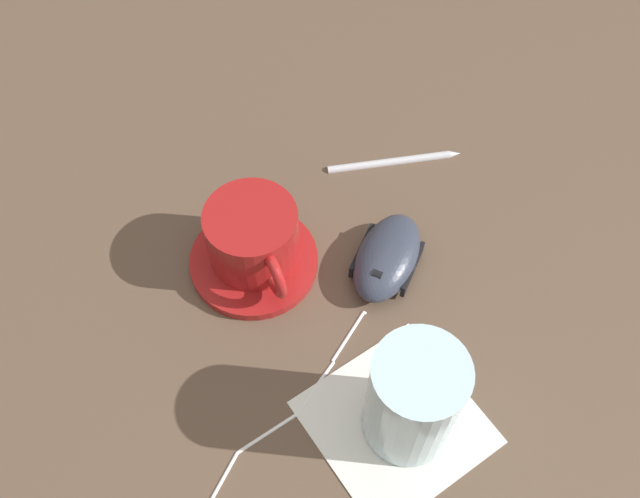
{
  "coord_description": "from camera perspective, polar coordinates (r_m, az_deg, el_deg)",
  "views": [
    {
      "loc": [
        -0.17,
        -0.23,
        0.6
      ],
      "look_at": [
        0.01,
        0.08,
        0.03
      ],
      "focal_mm": 40.0,
      "sensor_mm": 36.0,
      "label": 1
    }
  ],
  "objects": [
    {
      "name": "pen",
      "position": [
        0.78,
        5.93,
        7.15
      ],
      "size": [
        0.14,
        0.06,
        0.01
      ],
      "color": "silver",
      "rests_on": "ground"
    },
    {
      "name": "coffee_cup",
      "position": [
        0.67,
        -5.36,
        0.98
      ],
      "size": [
        0.09,
        0.12,
        0.06
      ],
      "color": "maroon",
      "rests_on": "saucer"
    },
    {
      "name": "ground_plane",
      "position": [
        0.67,
        2.94,
        -6.64
      ],
      "size": [
        3.0,
        3.0,
        0.0
      ],
      "primitive_type": "plane",
      "color": "brown"
    },
    {
      "name": "saucer",
      "position": [
        0.7,
        -5.3,
        -0.97
      ],
      "size": [
        0.13,
        0.13,
        0.01
      ],
      "primitive_type": "cylinder",
      "color": "maroon",
      "rests_on": "ground"
    },
    {
      "name": "drinking_glass",
      "position": [
        0.58,
        7.51,
        -11.82
      ],
      "size": [
        0.08,
        0.08,
        0.12
      ],
      "primitive_type": "cylinder",
      "color": "silver",
      "rests_on": "napkin_under_glass"
    },
    {
      "name": "napkin_under_glass",
      "position": [
        0.64,
        6.07,
        -13.59
      ],
      "size": [
        0.15,
        0.15,
        0.0
      ],
      "primitive_type": "cube",
      "rotation": [
        0.0,
        0.0,
        0.08
      ],
      "color": "silver",
      "rests_on": "ground"
    },
    {
      "name": "mouse_cable",
      "position": [
        0.63,
        -3.78,
        -14.68
      ],
      "size": [
        0.24,
        0.15,
        0.0
      ],
      "color": "white",
      "rests_on": "ground"
    },
    {
      "name": "computer_mouse",
      "position": [
        0.69,
        5.39,
        -0.67
      ],
      "size": [
        0.12,
        0.11,
        0.04
      ],
      "color": "#2D3342",
      "rests_on": "ground"
    }
  ]
}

